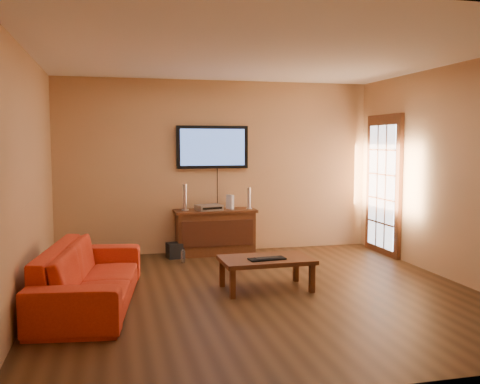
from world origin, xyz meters
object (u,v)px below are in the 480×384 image
object	(u,v)px
coffee_table	(266,262)
sofa	(90,265)
television	(212,147)
subwoofer	(175,250)
speaker_right	(249,199)
keyboard	(267,259)
speaker_left	(185,198)
av_receiver	(209,207)
bottle	(183,256)
media_console	(215,232)
game_console	(230,202)

from	to	relation	value
coffee_table	sofa	world-z (taller)	sofa
television	subwoofer	xyz separation A→B (m)	(-0.64, -0.34, -1.54)
coffee_table	speaker_right	bearing A→B (deg)	80.99
speaker_right	keyboard	world-z (taller)	speaker_right
coffee_table	speaker_left	distance (m)	2.29
av_receiver	bottle	world-z (taller)	av_receiver
media_console	speaker_left	bearing A→B (deg)	-179.95
television	keyboard	bearing A→B (deg)	-85.67
keyboard	coffee_table	bearing A→B (deg)	79.00
sofa	keyboard	xyz separation A→B (m)	(1.97, 0.05, -0.04)
coffee_table	game_console	world-z (taller)	game_console
television	coffee_table	bearing A→B (deg)	-85.01
media_console	subwoofer	distance (m)	0.70
keyboard	media_console	bearing A→B (deg)	94.72
subwoofer	keyboard	size ratio (longest dim) A/B	0.52
television	subwoofer	bearing A→B (deg)	-152.26
television	speaker_right	world-z (taller)	television
television	sofa	xyz separation A→B (m)	(-1.79, -2.47, -1.23)
subwoofer	coffee_table	bearing A→B (deg)	-76.80
speaker_left	keyboard	xyz separation A→B (m)	(0.65, -2.22, -0.49)
television	keyboard	xyz separation A→B (m)	(0.18, -2.42, -1.27)
av_receiver	game_console	world-z (taller)	game_console
media_console	television	size ratio (longest dim) A/B	1.12
speaker_right	bottle	distance (m)	1.40
av_receiver	keyboard	distance (m)	2.23
media_console	television	world-z (taller)	television
television	sofa	world-z (taller)	television
sofa	subwoofer	xyz separation A→B (m)	(1.14, 2.13, -0.32)
television	speaker_left	xyz separation A→B (m)	(-0.47, -0.20, -0.78)
speaker_left	television	bearing A→B (deg)	23.38
television	sofa	size ratio (longest dim) A/B	0.51
bottle	keyboard	distance (m)	1.95
coffee_table	av_receiver	bearing A→B (deg)	98.47
bottle	media_console	bearing A→B (deg)	38.70
television	subwoofer	size ratio (longest dim) A/B	4.95
coffee_table	keyboard	xyz separation A→B (m)	(-0.02, -0.10, 0.06)
speaker_right	media_console	bearing A→B (deg)	177.09
keyboard	television	bearing A→B (deg)	94.33
speaker_left	speaker_right	world-z (taller)	speaker_left
media_console	av_receiver	bearing A→B (deg)	-157.82
speaker_left	speaker_right	distance (m)	1.00
game_console	bottle	world-z (taller)	game_console
subwoofer	television	bearing A→B (deg)	17.84
av_receiver	subwoofer	size ratio (longest dim) A/B	1.64
speaker_left	av_receiver	xyz separation A→B (m)	(0.36, -0.04, -0.14)
media_console	coffee_table	size ratio (longest dim) A/B	1.17
speaker_left	av_receiver	size ratio (longest dim) A/B	1.07
speaker_right	subwoofer	size ratio (longest dim) A/B	1.47
television	keyboard	world-z (taller)	television
keyboard	speaker_left	bearing A→B (deg)	106.30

